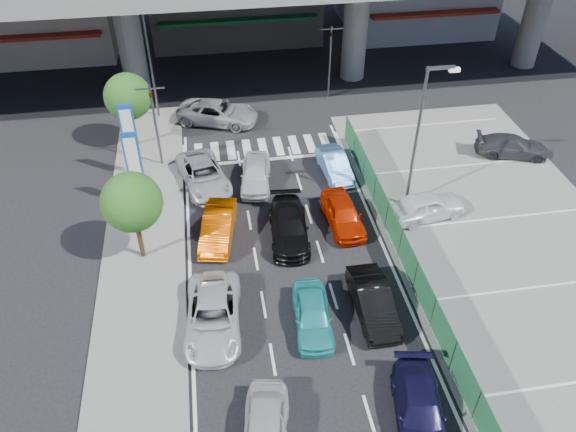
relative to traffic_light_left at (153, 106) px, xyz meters
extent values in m
plane|color=black|center=(6.20, -12.00, -3.94)|extent=(120.00, 120.00, 0.00)
cube|color=slate|center=(17.20, -10.00, -3.91)|extent=(12.00, 28.00, 0.06)
cube|color=slate|center=(-0.80, -8.00, -3.88)|extent=(4.00, 30.00, 0.12)
cylinder|color=slate|center=(-1.80, 10.00, 0.06)|extent=(1.80, 1.80, 8.00)
cylinder|color=slate|center=(14.20, 10.00, 0.06)|extent=(1.80, 1.80, 8.00)
cylinder|color=slate|center=(28.20, 10.00, 0.06)|extent=(1.80, 1.80, 8.00)
cube|color=maroon|center=(-9.80, 14.90, -1.14)|extent=(10.80, 1.60, 0.25)
cube|color=#125A29|center=(6.20, 15.90, -1.14)|extent=(12.60, 1.60, 0.25)
cube|color=maroon|center=(22.20, 14.90, -1.14)|extent=(10.80, 1.60, 0.25)
cylinder|color=#595B60|center=(0.00, 0.00, -1.34)|extent=(0.14, 0.14, 5.20)
cube|color=#595B60|center=(0.00, 0.00, 1.06)|extent=(1.60, 0.08, 0.08)
imported|color=black|center=(0.00, 0.00, 0.76)|extent=(0.26, 1.24, 0.50)
cylinder|color=#595B60|center=(11.70, 7.00, -1.34)|extent=(0.14, 0.14, 5.20)
cube|color=#595B60|center=(11.70, 7.00, 1.06)|extent=(1.60, 0.08, 0.08)
imported|color=black|center=(11.70, 7.00, 0.76)|extent=(0.26, 1.24, 0.50)
cylinder|color=#595B60|center=(13.20, -6.00, 0.06)|extent=(0.16, 0.16, 8.00)
cube|color=#595B60|center=(13.80, -6.00, 3.96)|extent=(1.40, 0.15, 0.15)
cube|color=silver|center=(14.50, -6.00, 3.81)|extent=(0.50, 0.22, 0.18)
cylinder|color=#595B60|center=(-0.30, 6.00, 0.06)|extent=(0.16, 0.16, 8.00)
cube|color=silver|center=(1.00, 6.00, 3.81)|extent=(0.50, 0.22, 0.18)
cylinder|color=#595B60|center=(-1.00, -4.00, -2.84)|extent=(0.10, 0.10, 2.20)
cube|color=#154495|center=(-1.00, -4.00, -0.74)|extent=(0.80, 0.12, 3.00)
cube|color=white|center=(-1.00, -4.07, -0.74)|extent=(0.60, 0.02, 2.40)
cylinder|color=#595B60|center=(-1.40, -1.00, -2.84)|extent=(0.10, 0.10, 2.20)
cube|color=#154495|center=(-1.40, -1.00, -0.74)|extent=(0.80, 0.12, 3.00)
cube|color=white|center=(-1.40, -1.07, -0.74)|extent=(0.60, 0.02, 2.40)
cylinder|color=#382314|center=(-0.80, -8.00, -2.74)|extent=(0.24, 0.24, 2.40)
sphere|color=#1A4614|center=(-0.80, -8.00, -0.54)|extent=(2.80, 2.80, 2.80)
cylinder|color=#382314|center=(-1.60, 2.50, -2.74)|extent=(0.24, 0.24, 2.40)
sphere|color=#1A4614|center=(-1.60, 2.50, -0.54)|extent=(2.80, 2.80, 2.80)
imported|color=black|center=(9.50, -18.49, -3.31)|extent=(2.56, 4.59, 1.26)
imported|color=silver|center=(2.36, -12.90, -3.25)|extent=(2.68, 5.13, 1.38)
imported|color=teal|center=(6.53, -13.49, -3.28)|extent=(1.85, 3.98, 1.32)
imported|color=black|center=(9.25, -13.21, -3.25)|extent=(1.50, 4.20, 1.38)
imported|color=#E75400|center=(2.93, -7.11, -3.25)|extent=(2.24, 4.39, 1.38)
imported|color=black|center=(6.46, -7.64, -3.26)|extent=(2.26, 4.80, 1.35)
imported|color=#B91F02|center=(9.38, -7.10, -3.25)|extent=(1.87, 4.14, 1.38)
imported|color=#ABACB3|center=(2.42, -2.43, -3.25)|extent=(3.35, 5.34, 1.38)
imported|color=silver|center=(5.33, -2.80, -3.25)|extent=(2.21, 4.25, 1.38)
imported|color=#558DCF|center=(9.98, -2.50, -3.30)|extent=(1.64, 3.94, 1.27)
imported|color=#9C9DA4|center=(3.67, 4.60, -3.20)|extent=(5.80, 4.11, 1.47)
imported|color=white|center=(13.83, -7.25, -3.16)|extent=(4.41, 2.34, 1.43)
imported|color=#35353A|center=(21.07, -2.32, -3.25)|extent=(4.63, 2.94, 1.25)
cone|color=#F5570D|center=(12.09, -6.04, -3.54)|extent=(0.36, 0.36, 0.67)
camera|label=1|loc=(3.00, -28.89, 14.97)|focal=35.00mm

